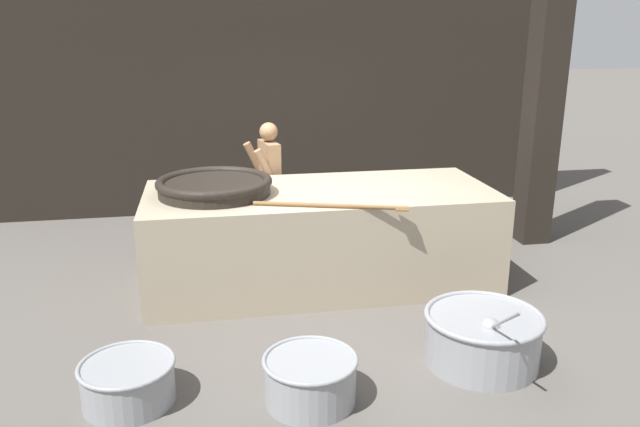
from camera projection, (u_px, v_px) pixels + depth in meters
ground_plane at (320, 281)px, 6.60m from camera, size 60.00×60.00×0.00m
back_wall at (283, 69)px, 8.75m from camera, size 8.30×0.24×4.00m
support_pillar at (546, 78)px, 7.29m from camera, size 0.36×0.36×4.00m
hearth_platform at (320, 236)px, 6.46m from camera, size 3.51×1.49×0.99m
giant_wok_near at (214, 186)px, 6.12m from camera, size 1.14×1.14×0.17m
stirring_paddle at (337, 206)px, 5.69m from camera, size 1.39×0.49×0.04m
cook at (269, 182)px, 7.30m from camera, size 0.41×0.60×1.53m
prep_bowl_vegetables at (483, 336)px, 4.94m from camera, size 0.94×1.21×0.80m
prep_bowl_meat at (310, 377)px, 4.44m from camera, size 0.69×0.69×0.35m
prep_bowl_extra at (128, 380)px, 4.43m from camera, size 0.68×0.68×0.32m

